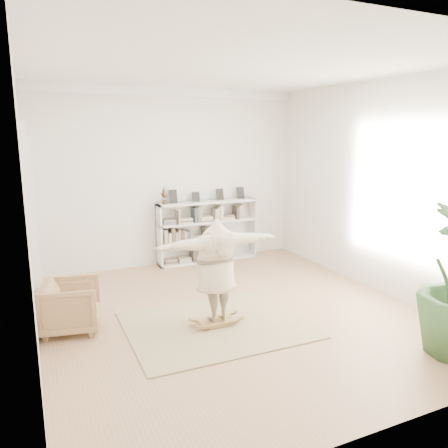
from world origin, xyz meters
name	(u,v)px	position (x,y,z in m)	size (l,w,h in m)	color
floor	(233,313)	(0.00, 0.00, 0.00)	(6.00, 6.00, 0.00)	#A27653
room_shell	(169,92)	(0.00, 2.94, 3.51)	(6.00, 6.00, 6.00)	silver
doors	(31,223)	(-2.70, 1.30, 1.40)	(0.09, 1.78, 2.92)	white
bookshelf	(208,232)	(0.74, 2.82, 0.64)	(2.20, 0.35, 1.64)	silver
armchair	(71,306)	(-2.30, 0.42, 0.35)	(0.75, 0.78, 0.71)	tan
rug	(216,325)	(-0.41, -0.30, 0.01)	(2.50, 2.00, 0.02)	tan
rocker_board	(216,321)	(-0.41, -0.30, 0.07)	(0.52, 0.31, 0.11)	olive
person	(216,267)	(-0.41, -0.30, 0.87)	(1.82, 0.49, 1.48)	beige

